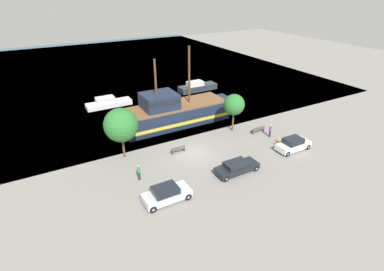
# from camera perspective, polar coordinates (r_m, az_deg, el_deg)

# --- Properties ---
(ground_plane) EXTENTS (160.00, 160.00, 0.00)m
(ground_plane) POSITION_cam_1_polar(r_m,az_deg,el_deg) (35.49, 0.16, -3.37)
(ground_plane) COLOR gray
(water_surface) EXTENTS (80.00, 80.00, 0.00)m
(water_surface) POSITION_cam_1_polar(r_m,az_deg,el_deg) (74.43, -17.16, 11.86)
(water_surface) COLOR #33566B
(water_surface) RESTS_ON ground
(pirate_ship) EXTENTS (16.68, 5.03, 10.62)m
(pirate_ship) POSITION_cam_1_polar(r_m,az_deg,el_deg) (42.38, -3.48, 4.51)
(pirate_ship) COLOR #192338
(pirate_ship) RESTS_ON water_surface
(moored_boat_dockside) EXTENTS (7.30, 2.28, 1.80)m
(moored_boat_dockside) POSITION_cam_1_polar(r_m,az_deg,el_deg) (56.64, 0.99, 9.25)
(moored_boat_dockside) COLOR #2D333D
(moored_boat_dockside) RESTS_ON water_surface
(moored_boat_outer) EXTENTS (7.22, 2.09, 1.67)m
(moored_boat_outer) POSITION_cam_1_polar(r_m,az_deg,el_deg) (50.76, -15.70, 6.00)
(moored_boat_outer) COLOR silver
(moored_boat_outer) RESTS_ON water_surface
(parked_car_curb_front) EXTENTS (4.31, 1.83, 1.60)m
(parked_car_curb_front) POSITION_cam_1_polar(r_m,az_deg,el_deg) (37.75, 18.71, -1.60)
(parked_car_curb_front) COLOR white
(parked_car_curb_front) RESTS_ON ground_plane
(parked_car_curb_mid) EXTENTS (4.43, 1.99, 1.52)m
(parked_car_curb_mid) POSITION_cam_1_polar(r_m,az_deg,el_deg) (27.96, -4.90, -11.04)
(parked_car_curb_mid) COLOR #B7BCC6
(parked_car_curb_mid) RESTS_ON ground_plane
(parked_car_curb_rear) EXTENTS (4.80, 1.84, 1.31)m
(parked_car_curb_rear) POSITION_cam_1_polar(r_m,az_deg,el_deg) (32.03, 8.52, -5.97)
(parked_car_curb_rear) COLOR black
(parked_car_curb_rear) RESTS_ON ground_plane
(fire_hydrant) EXTENTS (0.42, 0.25, 0.76)m
(fire_hydrant) POSITION_cam_1_polar(r_m,az_deg,el_deg) (39.10, 16.25, -0.81)
(fire_hydrant) COLOR yellow
(fire_hydrant) RESTS_ON ground_plane
(bench_promenade_east) EXTENTS (1.72, 0.45, 0.85)m
(bench_promenade_east) POSITION_cam_1_polar(r_m,az_deg,el_deg) (35.43, -2.66, -2.64)
(bench_promenade_east) COLOR #4C4742
(bench_promenade_east) RESTS_ON ground_plane
(bench_promenade_west) EXTENTS (2.00, 0.45, 0.85)m
(bench_promenade_west) POSITION_cam_1_polar(r_m,az_deg,el_deg) (41.09, 12.47, 1.12)
(bench_promenade_west) COLOR #4C4742
(bench_promenade_west) RESTS_ON ground_plane
(pedestrian_walking_near) EXTENTS (0.32, 0.32, 1.75)m
(pedestrian_walking_near) POSITION_cam_1_polar(r_m,az_deg,el_deg) (30.96, -10.08, -6.89)
(pedestrian_walking_near) COLOR #232838
(pedestrian_walking_near) RESTS_ON ground_plane
(pedestrian_walking_far) EXTENTS (0.32, 0.32, 1.76)m
(pedestrian_walking_far) POSITION_cam_1_polar(r_m,az_deg,el_deg) (40.09, 14.67, 0.90)
(pedestrian_walking_far) COLOR #232838
(pedestrian_walking_far) RESTS_ON ground_plane
(tree_row_east) EXTENTS (3.79, 3.79, 5.97)m
(tree_row_east) POSITION_cam_1_polar(r_m,az_deg,el_deg) (33.75, -13.39, 1.94)
(tree_row_east) COLOR brown
(tree_row_east) RESTS_ON ground_plane
(tree_row_mideast) EXTENTS (2.79, 2.79, 5.14)m
(tree_row_mideast) POSITION_cam_1_polar(r_m,az_deg,el_deg) (39.82, 8.01, 5.81)
(tree_row_mideast) COLOR brown
(tree_row_mideast) RESTS_ON ground_plane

